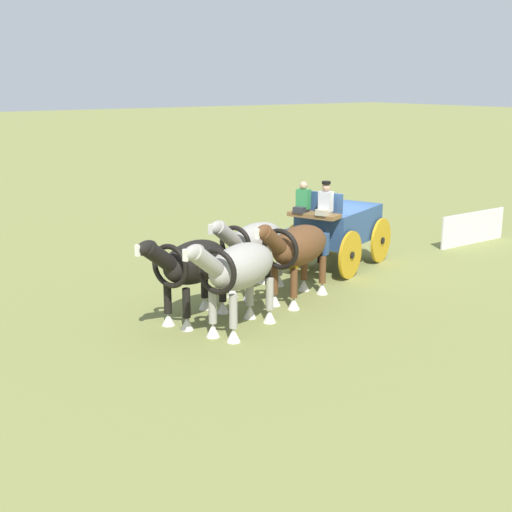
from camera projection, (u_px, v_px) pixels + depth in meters
The scene contains 7 objects.
ground_plane at pixel (338, 265), 20.97m from camera, with size 220.00×220.00×0.00m, color olive.
show_wagon at pixel (337, 226), 20.52m from camera, with size 5.68×3.05×2.79m.
draft_horse_rear_near at pixel (297, 248), 17.29m from camera, with size 3.08×1.72×2.25m.
draft_horse_rear_off at pixel (253, 243), 17.97m from camera, with size 3.08×1.68×2.20m.
draft_horse_lead_near at pixel (238, 270), 15.16m from camera, with size 3.04×1.70×2.30m.
draft_horse_lead_off at pixel (192, 265), 15.87m from camera, with size 2.94×1.66×2.21m.
sponsor_banner at pixel (473, 228), 23.63m from camera, with size 3.20×0.06×1.10m, color silver.
Camera 1 is at (13.73, 15.08, 5.48)m, focal length 48.60 mm.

